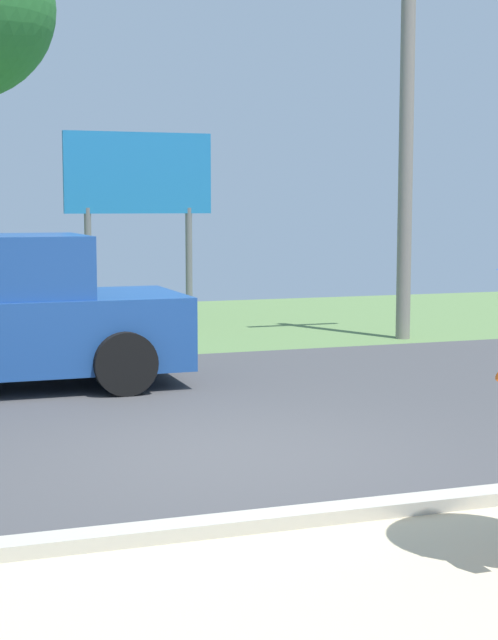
{
  "coord_description": "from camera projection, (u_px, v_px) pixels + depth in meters",
  "views": [
    {
      "loc": [
        -2.79,
        -8.34,
        2.24
      ],
      "look_at": [
        0.45,
        1.0,
        1.1
      ],
      "focal_mm": 55.88,
      "sensor_mm": 36.0,
      "label": 1
    }
  ],
  "objects": [
    {
      "name": "ground_plane",
      "position": [
        159.0,
        400.0,
        11.76
      ],
      "size": [
        40.0,
        22.0,
        0.2
      ],
      "color": "#424244"
    },
    {
      "name": "roadside_billboard",
      "position": [
        139.0,
        188.0,
        17.29
      ],
      "size": [
        2.6,
        0.12,
        3.5
      ],
      "color": "slate",
      "rests_on": "ground_plane"
    },
    {
      "name": "utility_pole",
      "position": [
        406.0,
        136.0,
        16.45
      ],
      "size": [
        1.8,
        0.24,
        6.43
      ],
      "color": "gray",
      "rests_on": "ground_plane"
    }
  ]
}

